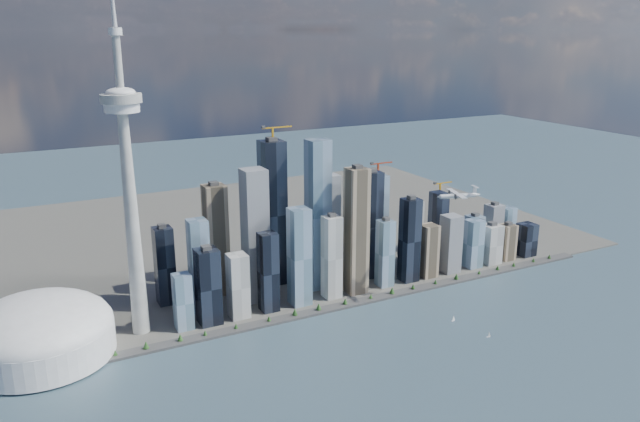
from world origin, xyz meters
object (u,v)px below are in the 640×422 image
dome_stadium (40,332)px  airplane (459,195)px  sailboat_west (489,335)px  sailboat_east (453,319)px  needle_tower (129,183)px

dome_stadium → airplane: airplane is taller
airplane → sailboat_west: airplane is taller
sailboat_east → dome_stadium: bearing=151.9°
dome_stadium → sailboat_west: size_ratio=21.73×
sailboat_west → sailboat_east: size_ratio=0.87×
needle_tower → sailboat_east: 539.12m
dome_stadium → sailboat_east: bearing=-16.7°
dome_stadium → airplane: 662.24m
sailboat_west → needle_tower: bearing=162.6°
needle_tower → sailboat_west: needle_tower is taller
needle_tower → airplane: needle_tower is taller
sailboat_east → airplane: bearing=41.6°
sailboat_west → sailboat_east: bearing=112.0°
needle_tower → sailboat_west: bearing=-28.9°
airplane → sailboat_east: bearing=-111.0°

